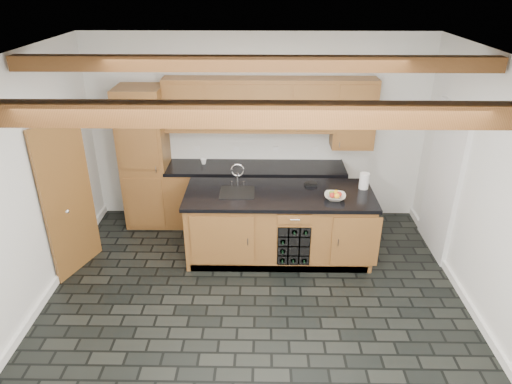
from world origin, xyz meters
TOP-DOWN VIEW (x-y plane):
  - ground at (0.00, 0.00)m, footprint 5.00×5.00m
  - room_shell at (-0.09, 0.53)m, footprint 5.01×5.00m
  - back_cabinetry at (-0.38, 2.24)m, footprint 3.65×0.62m
  - island at (0.31, 1.28)m, footprint 2.48×0.96m
  - faucet at (-0.25, 1.33)m, footprint 0.45×0.40m
  - kitchen_scale at (0.73, 1.54)m, footprint 0.17×0.11m
  - fruit_bowl at (1.00, 1.13)m, footprint 0.30×0.30m
  - fruit_cluster at (1.00, 1.13)m, footprint 0.16×0.17m
  - paper_towel at (1.42, 1.46)m, footprint 0.12×0.12m
  - mug at (-0.80, 2.28)m, footprint 0.12×0.12m

SIDE VIEW (x-z plane):
  - ground at x=0.00m, z-range 0.00..0.00m
  - island at x=0.31m, z-range 0.00..0.93m
  - kitchen_scale at x=0.73m, z-range 0.93..0.98m
  - fruit_bowl at x=1.00m, z-range 0.93..1.00m
  - faucet at x=-0.25m, z-range 0.79..1.14m
  - mug at x=-0.80m, z-range 0.93..1.01m
  - back_cabinetry at x=-0.38m, z-range -0.12..2.08m
  - fruit_cluster at x=1.00m, z-range 0.96..1.03m
  - paper_towel at x=1.42m, z-range 0.93..1.14m
  - room_shell at x=-0.09m, z-range -0.97..4.03m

